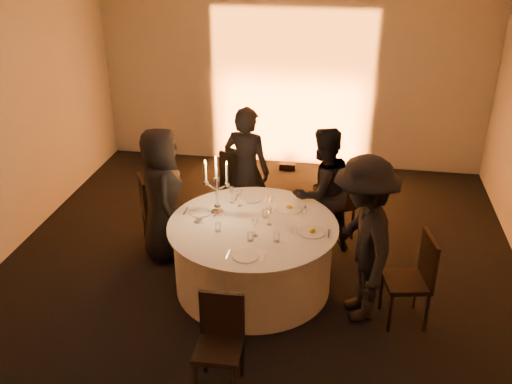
% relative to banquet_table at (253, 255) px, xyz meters
% --- Properties ---
extents(floor, '(7.00, 7.00, 0.00)m').
position_rel_banquet_table_xyz_m(floor, '(0.00, 0.00, -0.38)').
color(floor, black).
rests_on(floor, ground).
extents(ceiling, '(7.00, 7.00, 0.00)m').
position_rel_banquet_table_xyz_m(ceiling, '(0.00, 0.00, 2.62)').
color(ceiling, white).
rests_on(ceiling, wall_back).
extents(wall_back, '(7.00, 0.00, 7.00)m').
position_rel_banquet_table_xyz_m(wall_back, '(0.00, 3.50, 1.12)').
color(wall_back, beige).
rests_on(wall_back, floor).
extents(uplighter_fixture, '(0.25, 0.12, 0.10)m').
position_rel_banquet_table_xyz_m(uplighter_fixture, '(0.00, 3.20, -0.33)').
color(uplighter_fixture, black).
rests_on(uplighter_fixture, floor).
extents(banquet_table, '(1.80, 1.80, 0.77)m').
position_rel_banquet_table_xyz_m(banquet_table, '(0.00, 0.00, 0.00)').
color(banquet_table, black).
rests_on(banquet_table, floor).
extents(chair_left, '(0.54, 0.54, 0.90)m').
position_rel_banquet_table_xyz_m(chair_left, '(-1.36, 0.68, 0.12)').
color(chair_left, black).
rests_on(chair_left, floor).
extents(chair_back_left, '(0.51, 0.51, 0.94)m').
position_rel_banquet_table_xyz_m(chair_back_left, '(-0.47, 1.57, 0.15)').
color(chair_back_left, black).
rests_on(chair_back_left, floor).
extents(chair_back_right, '(0.57, 0.57, 0.93)m').
position_rel_banquet_table_xyz_m(chair_back_right, '(0.86, 1.17, 0.14)').
color(chair_back_right, black).
rests_on(chair_back_right, floor).
extents(chair_right, '(0.49, 0.49, 0.95)m').
position_rel_banquet_table_xyz_m(chair_right, '(1.66, -0.31, 0.15)').
color(chair_right, black).
rests_on(chair_right, floor).
extents(chair_front, '(0.39, 0.39, 0.88)m').
position_rel_banquet_table_xyz_m(chair_front, '(-0.02, -1.47, 0.11)').
color(chair_front, black).
rests_on(chair_front, floor).
extents(guest_left, '(0.77, 0.91, 1.59)m').
position_rel_banquet_table_xyz_m(guest_left, '(-1.14, 0.47, 0.41)').
color(guest_left, black).
rests_on(guest_left, floor).
extents(guest_back_left, '(0.68, 0.53, 1.65)m').
position_rel_banquet_table_xyz_m(guest_back_left, '(-0.29, 1.22, 0.44)').
color(guest_back_left, black).
rests_on(guest_back_left, floor).
extents(guest_back_right, '(0.97, 0.94, 1.58)m').
position_rel_banquet_table_xyz_m(guest_back_right, '(0.67, 0.85, 0.40)').
color(guest_back_right, black).
rests_on(guest_back_right, floor).
extents(guest_right, '(0.90, 1.24, 1.73)m').
position_rel_banquet_table_xyz_m(guest_right, '(1.13, -0.29, 0.48)').
color(guest_right, black).
rests_on(guest_right, floor).
extents(plate_left, '(0.36, 0.25, 0.01)m').
position_rel_banquet_table_xyz_m(plate_left, '(-0.61, 0.16, 0.39)').
color(plate_left, white).
rests_on(plate_left, banquet_table).
extents(plate_back_left, '(0.36, 0.25, 0.01)m').
position_rel_banquet_table_xyz_m(plate_back_left, '(-0.12, 0.57, 0.39)').
color(plate_back_left, white).
rests_on(plate_back_left, banquet_table).
extents(plate_back_right, '(0.35, 0.29, 0.08)m').
position_rel_banquet_table_xyz_m(plate_back_right, '(0.34, 0.41, 0.40)').
color(plate_back_right, white).
rests_on(plate_back_right, banquet_table).
extents(plate_right, '(0.36, 0.27, 0.08)m').
position_rel_banquet_table_xyz_m(plate_right, '(0.63, -0.07, 0.40)').
color(plate_right, white).
rests_on(plate_right, banquet_table).
extents(plate_front, '(0.36, 0.26, 0.01)m').
position_rel_banquet_table_xyz_m(plate_front, '(0.04, -0.63, 0.39)').
color(plate_front, white).
rests_on(plate_front, banquet_table).
extents(coffee_cup, '(0.11, 0.11, 0.07)m').
position_rel_banquet_table_xyz_m(coffee_cup, '(-0.57, -0.03, 0.42)').
color(coffee_cup, white).
rests_on(coffee_cup, banquet_table).
extents(candelabra, '(0.28, 0.14, 0.68)m').
position_rel_banquet_table_xyz_m(candelabra, '(-0.42, 0.18, 0.62)').
color(candelabra, silver).
rests_on(candelabra, banquet_table).
extents(wine_glass_a, '(0.07, 0.07, 0.19)m').
position_rel_banquet_table_xyz_m(wine_glass_a, '(-0.32, 0.45, 0.52)').
color(wine_glass_a, silver).
rests_on(wine_glass_a, banquet_table).
extents(wine_glass_b, '(0.07, 0.07, 0.19)m').
position_rel_banquet_table_xyz_m(wine_glass_b, '(0.14, 0.29, 0.52)').
color(wine_glass_b, silver).
rests_on(wine_glass_b, banquet_table).
extents(wine_glass_c, '(0.07, 0.07, 0.19)m').
position_rel_banquet_table_xyz_m(wine_glass_c, '(0.06, -0.23, 0.52)').
color(wine_glass_c, silver).
rests_on(wine_glass_c, banquet_table).
extents(wine_glass_d, '(0.07, 0.07, 0.19)m').
position_rel_banquet_table_xyz_m(wine_glass_d, '(-0.21, 0.38, 0.52)').
color(wine_glass_d, silver).
rests_on(wine_glass_d, banquet_table).
extents(wine_glass_e, '(0.07, 0.07, 0.19)m').
position_rel_banquet_table_xyz_m(wine_glass_e, '(0.17, 0.01, 0.52)').
color(wine_glass_e, silver).
rests_on(wine_glass_e, banquet_table).
extents(tumbler_a, '(0.07, 0.07, 0.09)m').
position_rel_banquet_table_xyz_m(tumbler_a, '(0.29, -0.30, 0.43)').
color(tumbler_a, silver).
rests_on(tumbler_a, banquet_table).
extents(tumbler_b, '(0.07, 0.07, 0.09)m').
position_rel_banquet_table_xyz_m(tumbler_b, '(0.03, -0.33, 0.43)').
color(tumbler_b, silver).
rests_on(tumbler_b, banquet_table).
extents(tumbler_c, '(0.07, 0.07, 0.09)m').
position_rel_banquet_table_xyz_m(tumbler_c, '(0.11, 0.17, 0.43)').
color(tumbler_c, silver).
rests_on(tumbler_c, banquet_table).
extents(tumbler_d, '(0.07, 0.07, 0.09)m').
position_rel_banquet_table_xyz_m(tumbler_d, '(-0.33, -0.20, 0.43)').
color(tumbler_d, silver).
rests_on(tumbler_d, banquet_table).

